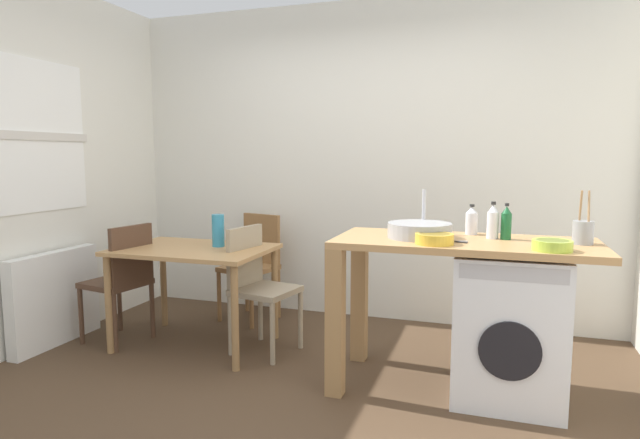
% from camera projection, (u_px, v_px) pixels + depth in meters
% --- Properties ---
extents(ground_plane, '(5.46, 5.46, 0.00)m').
position_uv_depth(ground_plane, '(293.00, 399.00, 3.08)').
color(ground_plane, '#4C3826').
extents(wall_back, '(4.60, 0.10, 2.70)m').
position_uv_depth(wall_back, '(365.00, 163.00, 4.57)').
color(wall_back, silver).
rests_on(wall_back, ground_plane).
extents(radiator, '(0.10, 0.80, 0.70)m').
position_uv_depth(radiator, '(55.00, 298.00, 3.95)').
color(radiator, white).
rests_on(radiator, ground_plane).
extents(dining_table, '(1.10, 0.76, 0.74)m').
position_uv_depth(dining_table, '(194.00, 261.00, 3.88)').
color(dining_table, tan).
rests_on(dining_table, ground_plane).
extents(chair_person_seat, '(0.46, 0.46, 0.90)m').
position_uv_depth(chair_person_seat, '(123.00, 277.00, 3.96)').
color(chair_person_seat, '#4C3323').
rests_on(chair_person_seat, ground_plane).
extents(chair_opposite, '(0.47, 0.47, 0.90)m').
position_uv_depth(chair_opposite, '(257.00, 281.00, 3.81)').
color(chair_opposite, gray).
rests_on(chair_opposite, ground_plane).
extents(chair_spare_by_wall, '(0.49, 0.49, 0.90)m').
position_uv_depth(chair_spare_by_wall, '(254.00, 260.00, 4.59)').
color(chair_spare_by_wall, olive).
rests_on(chair_spare_by_wall, ground_plane).
extents(kitchen_counter, '(1.50, 0.68, 0.92)m').
position_uv_depth(kitchen_counter, '(427.00, 264.00, 3.17)').
color(kitchen_counter, tan).
rests_on(kitchen_counter, ground_plane).
extents(washing_machine, '(0.60, 0.61, 0.86)m').
position_uv_depth(washing_machine, '(509.00, 326.00, 3.06)').
color(washing_machine, silver).
rests_on(washing_machine, ground_plane).
extents(sink_basin, '(0.38, 0.38, 0.09)m').
position_uv_depth(sink_basin, '(419.00, 230.00, 3.17)').
color(sink_basin, '#9EA0A5').
rests_on(sink_basin, kitchen_counter).
extents(tap, '(0.02, 0.02, 0.28)m').
position_uv_depth(tap, '(424.00, 212.00, 3.32)').
color(tap, '#B2B2B7').
rests_on(tap, kitchen_counter).
extents(bottle_tall_green, '(0.07, 0.07, 0.19)m').
position_uv_depth(bottle_tall_green, '(472.00, 221.00, 3.30)').
color(bottle_tall_green, silver).
rests_on(bottle_tall_green, kitchen_counter).
extents(bottle_squat_brown, '(0.07, 0.07, 0.22)m').
position_uv_depth(bottle_squat_brown, '(493.00, 222.00, 3.13)').
color(bottle_squat_brown, silver).
rests_on(bottle_squat_brown, kitchen_counter).
extents(bottle_clear_small, '(0.06, 0.06, 0.21)m').
position_uv_depth(bottle_clear_small, '(506.00, 223.00, 3.10)').
color(bottle_clear_small, '#19592D').
rests_on(bottle_clear_small, kitchen_counter).
extents(mixing_bowl, '(0.21, 0.21, 0.06)m').
position_uv_depth(mixing_bowl, '(434.00, 238.00, 2.94)').
color(mixing_bowl, gold).
rests_on(mixing_bowl, kitchen_counter).
extents(utensil_crock, '(0.11, 0.11, 0.30)m').
position_uv_depth(utensil_crock, '(583.00, 232.00, 2.93)').
color(utensil_crock, gray).
rests_on(utensil_crock, kitchen_counter).
extents(colander, '(0.20, 0.20, 0.06)m').
position_uv_depth(colander, '(552.00, 245.00, 2.74)').
color(colander, '#A8C63D').
rests_on(colander, kitchen_counter).
extents(vase, '(0.09, 0.09, 0.24)m').
position_uv_depth(vase, '(218.00, 230.00, 3.91)').
color(vase, teal).
rests_on(vase, dining_table).
extents(scissors, '(0.15, 0.06, 0.01)m').
position_uv_depth(scissors, '(455.00, 241.00, 3.01)').
color(scissors, '#B2B2B7').
rests_on(scissors, kitchen_counter).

